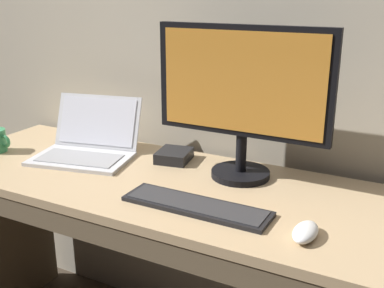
{
  "coord_description": "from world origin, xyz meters",
  "views": [
    {
      "loc": [
        0.7,
        -1.21,
        1.37
      ],
      "look_at": [
        0.07,
        0.0,
        0.92
      ],
      "focal_mm": 43.72,
      "sensor_mm": 36.0,
      "label": 1
    }
  ],
  "objects_px": {
    "laptop_silver": "(86,146)",
    "external_monitor": "(242,96)",
    "computer_mouse": "(305,232)",
    "external_drive_box": "(174,156)",
    "wired_keyboard": "(196,206)"
  },
  "relations": [
    {
      "from": "laptop_silver",
      "to": "external_drive_box",
      "type": "height_order",
      "value": "laptop_silver"
    },
    {
      "from": "wired_keyboard",
      "to": "laptop_silver",
      "type": "bearing_deg",
      "value": 160.61
    },
    {
      "from": "computer_mouse",
      "to": "external_monitor",
      "type": "bearing_deg",
      "value": 136.23
    },
    {
      "from": "external_monitor",
      "to": "computer_mouse",
      "type": "height_order",
      "value": "external_monitor"
    },
    {
      "from": "computer_mouse",
      "to": "external_drive_box",
      "type": "bearing_deg",
      "value": 150.38
    },
    {
      "from": "external_drive_box",
      "to": "computer_mouse",
      "type": "bearing_deg",
      "value": -30.32
    },
    {
      "from": "laptop_silver",
      "to": "external_monitor",
      "type": "relative_size",
      "value": 0.7
    },
    {
      "from": "wired_keyboard",
      "to": "external_drive_box",
      "type": "relative_size",
      "value": 3.4
    },
    {
      "from": "laptop_silver",
      "to": "wired_keyboard",
      "type": "distance_m",
      "value": 0.59
    },
    {
      "from": "laptop_silver",
      "to": "external_monitor",
      "type": "xyz_separation_m",
      "value": [
        0.58,
        0.07,
        0.23
      ]
    },
    {
      "from": "wired_keyboard",
      "to": "external_monitor",
      "type": "bearing_deg",
      "value": 85.17
    },
    {
      "from": "external_drive_box",
      "to": "wired_keyboard",
      "type": "bearing_deg",
      "value": -51.2
    },
    {
      "from": "computer_mouse",
      "to": "laptop_silver",
      "type": "bearing_deg",
      "value": 166.65
    },
    {
      "from": "external_monitor",
      "to": "wired_keyboard",
      "type": "relative_size",
      "value": 1.32
    },
    {
      "from": "external_monitor",
      "to": "external_drive_box",
      "type": "xyz_separation_m",
      "value": [
        -0.27,
        0.04,
        -0.26
      ]
    }
  ]
}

